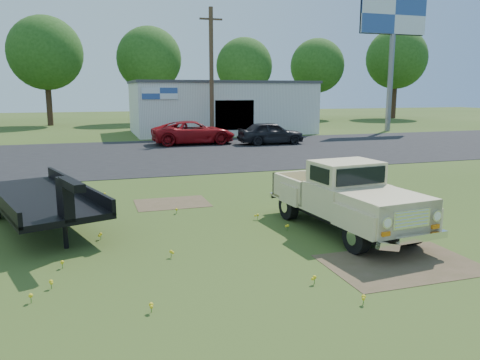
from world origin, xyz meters
name	(u,v)px	position (x,y,z in m)	size (l,w,h in m)	color
ground	(275,229)	(0.00, 0.00, 0.00)	(140.00, 140.00, 0.00)	#324917
asphalt_lot	(173,153)	(0.00, 15.00, 0.00)	(90.00, 14.00, 0.02)	black
dirt_patch_a	(402,264)	(1.50, -3.00, 0.00)	(3.00, 2.00, 0.01)	#4D4229
dirt_patch_b	(172,203)	(-2.00, 3.50, 0.00)	(2.20, 1.60, 0.01)	#4D4229
commercial_building	(220,107)	(6.00, 26.99, 2.10)	(14.20, 8.20, 4.15)	beige
billboard	(393,27)	(20.00, 24.04, 8.54)	(6.10, 0.45, 11.05)	slate
utility_pole_mid	(211,73)	(4.00, 22.00, 4.60)	(1.60, 0.30, 9.00)	#473121
treeline_c	(45,53)	(-8.00, 39.50, 6.93)	(7.04, 7.04, 10.47)	#39251A
treeline_d	(149,59)	(2.00, 40.50, 6.62)	(6.72, 6.72, 10.00)	#39251A
treeline_e	(244,66)	(12.00, 39.00, 5.98)	(6.08, 6.08, 9.04)	#39251A
treeline_f	(317,66)	(22.00, 41.50, 6.30)	(6.40, 6.40, 9.52)	#39251A
treeline_g	(397,59)	(32.00, 40.00, 7.25)	(7.36, 7.36, 10.95)	#39251A
vintage_pickup_truck	(345,196)	(1.56, -0.62, 0.87)	(1.87, 4.80, 1.74)	beige
flatbed_trailer	(39,194)	(-5.62, 2.23, 0.82)	(2.00, 6.01, 1.64)	black
red_pickup	(194,133)	(2.03, 19.08, 0.74)	(2.45, 5.31, 1.48)	maroon
dark_sedan	(271,133)	(6.74, 17.55, 0.72)	(1.69, 4.21, 1.43)	black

